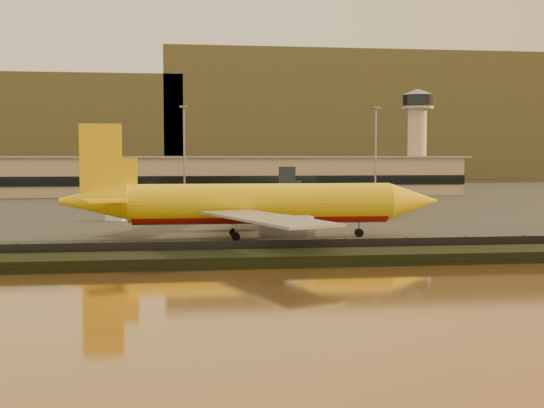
{
  "coord_description": "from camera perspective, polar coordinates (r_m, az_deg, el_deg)",
  "views": [
    {
      "loc": [
        -10.32,
        -96.71,
        12.92
      ],
      "look_at": [
        3.88,
        12.0,
        5.13
      ],
      "focal_mm": 45.0,
      "sensor_mm": 36.0,
      "label": 1
    }
  ],
  "objects": [
    {
      "name": "ground",
      "position": [
        98.11,
        -1.34,
        -3.5
      ],
      "size": [
        900.0,
        900.0,
        0.0
      ],
      "primitive_type": "plane",
      "color": "black",
      "rests_on": "ground"
    },
    {
      "name": "white_narrowbody_jet",
      "position": [
        153.34,
        6.32,
        0.44
      ],
      "size": [
        36.02,
        34.78,
        10.36
      ],
      "rotation": [
        0.0,
        0.0,
        0.16
      ],
      "color": "white",
      "rests_on": "tarmac"
    },
    {
      "name": "perimeter_fence",
      "position": [
        85.14,
        -0.41,
        -3.78
      ],
      "size": [
        300.0,
        0.05,
        2.2
      ],
      "primitive_type": "cube",
      "color": "black",
      "rests_on": "tarmac"
    },
    {
      "name": "dhl_cargo_jet",
      "position": [
        104.65,
        -1.46,
        -0.05
      ],
      "size": [
        58.3,
        57.36,
        17.48
      ],
      "rotation": [
        0.0,
        0.0,
        -0.0
      ],
      "color": "yellow",
      "rests_on": "tarmac"
    },
    {
      "name": "embankment",
      "position": [
        81.3,
        -0.06,
        -4.58
      ],
      "size": [
        320.0,
        7.0,
        1.4
      ],
      "primitive_type": "cube",
      "color": "black",
      "rests_on": "ground"
    },
    {
      "name": "terminal_building",
      "position": [
        222.4,
        -8.53,
        2.3
      ],
      "size": [
        202.0,
        25.0,
        12.6
      ],
      "color": "tan",
      "rests_on": "tarmac"
    },
    {
      "name": "gse_vehicle_yellow",
      "position": [
        128.8,
        4.03,
        -1.25
      ],
      "size": [
        3.98,
        2.96,
        1.63
      ],
      "primitive_type": "cube",
      "rotation": [
        0.0,
        0.0,
        0.42
      ],
      "color": "yellow",
      "rests_on": "tarmac"
    },
    {
      "name": "distant_hills",
      "position": [
        437.23,
        -8.86,
        6.44
      ],
      "size": [
        470.0,
        160.0,
        70.0
      ],
      "color": "brown",
      "rests_on": "ground"
    },
    {
      "name": "tarmac",
      "position": [
        192.42,
        -4.35,
        0.23
      ],
      "size": [
        320.0,
        220.0,
        0.2
      ],
      "primitive_type": "cube",
      "color": "#2D2D2D",
      "rests_on": "ground"
    },
    {
      "name": "control_tower",
      "position": [
        241.62,
        12.05,
        6.05
      ],
      "size": [
        11.2,
        11.2,
        35.5
      ],
      "color": "tan",
      "rests_on": "tarmac"
    },
    {
      "name": "gse_vehicle_white",
      "position": [
        136.62,
        -12.95,
        -1.03
      ],
      "size": [
        4.11,
        3.08,
        1.68
      ],
      "primitive_type": "cube",
      "rotation": [
        0.0,
        0.0,
        -0.43
      ],
      "color": "white",
      "rests_on": "tarmac"
    },
    {
      "name": "apron_light_masts",
      "position": [
        173.59,
        0.95,
        4.98
      ],
      "size": [
        152.2,
        12.2,
        25.4
      ],
      "color": "slate",
      "rests_on": "tarmac"
    }
  ]
}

